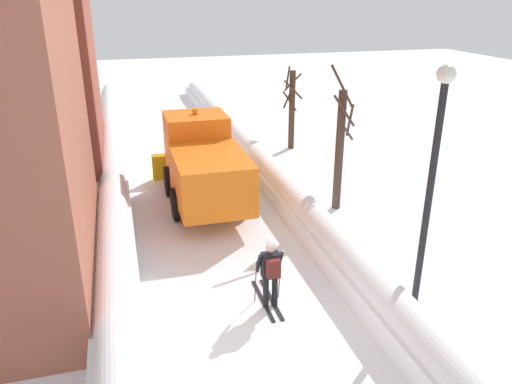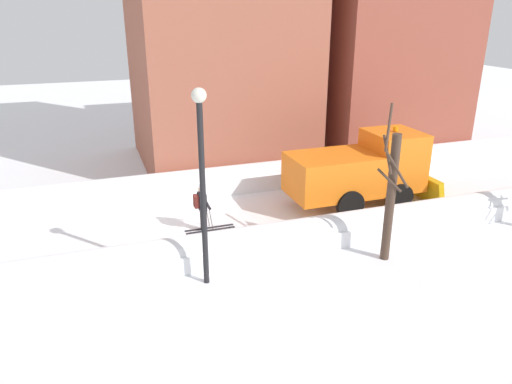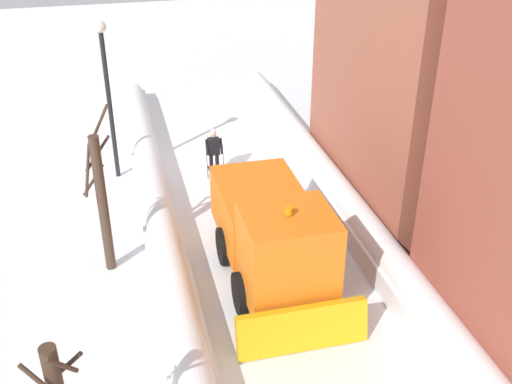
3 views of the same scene
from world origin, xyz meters
The scene contains 9 objects.
ground_plane centered at (0.00, 10.00, 0.00)m, with size 80.00×80.00×0.00m, color white.
snowbank_left centered at (-2.94, 10.00, 0.53)m, with size 1.10×36.00×1.16m.
snowbank_right centered at (2.94, 10.00, 0.45)m, with size 1.10×36.00×1.03m.
plow_truck centered at (0.18, 7.48, 1.48)m, with size 3.20×5.98×3.12m.
skier centered at (0.57, 0.82, 1.00)m, with size 0.62×1.80×1.81m.
traffic_light_pole centered at (-3.58, 2.74, 2.94)m, with size 0.28×0.42×4.18m.
street_lamp centered at (4.04, 0.10, 3.54)m, with size 0.40×0.40×5.65m.
bare_tree_near centered at (4.51, 5.82, 2.18)m, with size 0.97×0.83×4.93m.
bare_tree_mid centered at (5.35, 13.00, 1.95)m, with size 0.97×0.92×3.84m.
Camera 1 is at (-2.46, -8.75, 7.01)m, focal length 34.89 mm.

